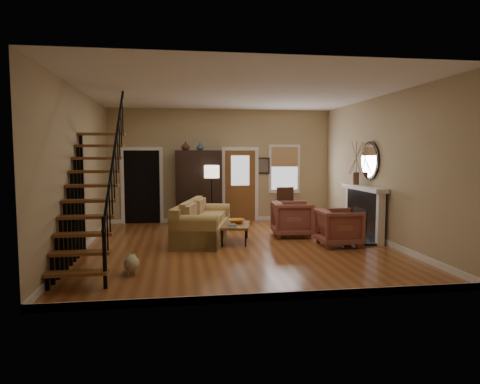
{
  "coord_description": "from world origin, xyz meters",
  "views": [
    {
      "loc": [
        -1.28,
        -9.05,
        2.01
      ],
      "look_at": [
        0.1,
        0.4,
        1.15
      ],
      "focal_mm": 32.0,
      "sensor_mm": 36.0,
      "label": 1
    }
  ],
  "objects": [
    {
      "name": "armchair_left",
      "position": [
        2.19,
        -0.24,
        0.4
      ],
      "size": [
        0.89,
        0.87,
        0.81
      ],
      "primitive_type": "imported",
      "rotation": [
        0.0,
        0.0,
        1.56
      ],
      "color": "maroon",
      "rests_on": "ground"
    },
    {
      "name": "staircase",
      "position": [
        -2.78,
        -1.3,
        1.6
      ],
      "size": [
        0.94,
        2.8,
        3.2
      ],
      "primitive_type": null,
      "color": "brown",
      "rests_on": "ground"
    },
    {
      "name": "dog",
      "position": [
        -2.06,
        -1.86,
        0.16
      ],
      "size": [
        0.3,
        0.46,
        0.32
      ],
      "primitive_type": null,
      "rotation": [
        0.0,
        0.0,
        0.1
      ],
      "color": "tan",
      "rests_on": "ground"
    },
    {
      "name": "books",
      "position": [
        -0.12,
        0.14,
        0.44
      ],
      "size": [
        0.2,
        0.27,
        0.05
      ],
      "primitive_type": null,
      "color": "beige",
      "rests_on": "coffee_table"
    },
    {
      "name": "sofa",
      "position": [
        -0.73,
        0.68,
        0.43
      ],
      "size": [
        1.52,
        2.48,
        0.86
      ],
      "primitive_type": null,
      "rotation": [
        0.0,
        0.0,
        -0.24
      ],
      "color": "#AB8D4D",
      "rests_on": "ground"
    },
    {
      "name": "vase_b",
      "position": [
        -0.65,
        3.05,
        2.21
      ],
      "size": [
        0.2,
        0.2,
        0.21
      ],
      "primitive_type": "imported",
      "color": "#334C60",
      "rests_on": "armoire"
    },
    {
      "name": "armoire",
      "position": [
        -0.7,
        3.15,
        1.05
      ],
      "size": [
        1.3,
        0.6,
        2.1
      ],
      "primitive_type": null,
      "color": "black",
      "rests_on": "ground"
    },
    {
      "name": "fireplace",
      "position": [
        3.13,
        0.5,
        0.74
      ],
      "size": [
        0.33,
        1.95,
        2.3
      ],
      "color": "black",
      "rests_on": "ground"
    },
    {
      "name": "side_chair",
      "position": [
        1.85,
        2.95,
        0.51
      ],
      "size": [
        0.54,
        0.54,
        1.02
      ],
      "primitive_type": null,
      "color": "#3C2013",
      "rests_on": "ground"
    },
    {
      "name": "coffee_table",
      "position": [
        -0.0,
        0.44,
        0.21
      ],
      "size": [
        0.83,
        1.19,
        0.42
      ],
      "primitive_type": null,
      "rotation": [
        0.0,
        0.0,
        -0.19
      ],
      "color": "brown",
      "rests_on": "ground"
    },
    {
      "name": "floor_lamp",
      "position": [
        -0.41,
        1.99,
        0.85
      ],
      "size": [
        0.47,
        0.47,
        1.71
      ],
      "primitive_type": null,
      "rotation": [
        0.0,
        0.0,
        -0.24
      ],
      "color": "black",
      "rests_on": "ground"
    },
    {
      "name": "room",
      "position": [
        -0.41,
        1.76,
        1.51
      ],
      "size": [
        7.0,
        7.33,
        3.3
      ],
      "color": "#965226",
      "rests_on": "ground"
    },
    {
      "name": "vase_a",
      "position": [
        -1.05,
        3.05,
        2.22
      ],
      "size": [
        0.24,
        0.24,
        0.25
      ],
      "primitive_type": "imported",
      "color": "#4C2619",
      "rests_on": "armoire"
    },
    {
      "name": "armchair_right",
      "position": [
        1.46,
        0.94,
        0.43
      ],
      "size": [
        1.01,
        0.98,
        0.85
      ],
      "primitive_type": "imported",
      "rotation": [
        0.0,
        0.0,
        1.49
      ],
      "color": "maroon",
      "rests_on": "ground"
    },
    {
      "name": "bowl",
      "position": [
        0.05,
        0.59,
        0.46
      ],
      "size": [
        0.37,
        0.37,
        0.09
      ],
      "primitive_type": "imported",
      "color": "orange",
      "rests_on": "coffee_table"
    }
  ]
}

